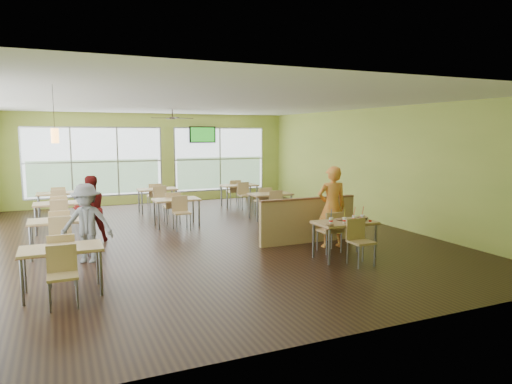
# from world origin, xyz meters

# --- Properties ---
(room) EXTENTS (12.00, 12.04, 3.20)m
(room) POSITION_xyz_m (0.00, 0.00, 1.60)
(room) COLOR black
(room) RESTS_ON ground
(window_bays) EXTENTS (9.24, 10.24, 2.38)m
(window_bays) POSITION_xyz_m (-2.65, 3.08, 1.48)
(window_bays) COLOR white
(window_bays) RESTS_ON room
(main_table) EXTENTS (1.22, 1.52, 0.87)m
(main_table) POSITION_xyz_m (2.00, -3.00, 0.63)
(main_table) COLOR tan
(main_table) RESTS_ON floor
(half_wall_divider) EXTENTS (2.40, 0.14, 1.04)m
(half_wall_divider) POSITION_xyz_m (2.00, -1.55, 0.52)
(half_wall_divider) COLOR tan
(half_wall_divider) RESTS_ON floor
(dining_tables) EXTENTS (6.92, 8.72, 0.87)m
(dining_tables) POSITION_xyz_m (-1.05, 1.71, 0.63)
(dining_tables) COLOR tan
(dining_tables) RESTS_ON floor
(pendant_lights) EXTENTS (0.11, 7.31, 0.86)m
(pendant_lights) POSITION_xyz_m (-3.20, 0.68, 2.45)
(pendant_lights) COLOR #2D2119
(pendant_lights) RESTS_ON ceiling
(ceiling_fan) EXTENTS (1.25, 1.25, 0.29)m
(ceiling_fan) POSITION_xyz_m (-0.00, 3.00, 2.95)
(ceiling_fan) COLOR #2D2119
(ceiling_fan) RESTS_ON ceiling
(tv_backwall) EXTENTS (1.00, 0.07, 0.60)m
(tv_backwall) POSITION_xyz_m (1.80, 5.90, 2.45)
(tv_backwall) COLOR black
(tv_backwall) RESTS_ON wall_back
(man_plaid) EXTENTS (0.72, 0.54, 1.79)m
(man_plaid) POSITION_xyz_m (2.26, -2.12, 0.89)
(man_plaid) COLOR #F54A1B
(man_plaid) RESTS_ON floor
(patron_maroon) EXTENTS (0.88, 0.77, 1.54)m
(patron_maroon) POSITION_xyz_m (-2.54, 0.49, 0.77)
(patron_maroon) COLOR #5D110F
(patron_maroon) RESTS_ON floor
(patron_grey) EXTENTS (1.13, 0.86, 1.54)m
(patron_grey) POSITION_xyz_m (-2.73, -1.24, 0.77)
(patron_grey) COLOR slate
(patron_grey) RESTS_ON floor
(cup_blue) EXTENTS (0.09, 0.09, 0.31)m
(cup_blue) POSITION_xyz_m (1.61, -3.10, 0.81)
(cup_blue) COLOR white
(cup_blue) RESTS_ON main_table
(cup_yellow) EXTENTS (0.08, 0.08, 0.30)m
(cup_yellow) POSITION_xyz_m (1.88, -3.16, 0.81)
(cup_yellow) COLOR white
(cup_yellow) RESTS_ON main_table
(cup_red_near) EXTENTS (0.09, 0.09, 0.32)m
(cup_red_near) POSITION_xyz_m (2.17, -3.07, 0.81)
(cup_red_near) COLOR white
(cup_red_near) RESTS_ON main_table
(cup_red_far) EXTENTS (0.09, 0.09, 0.32)m
(cup_red_far) POSITION_xyz_m (2.35, -3.11, 0.82)
(cup_red_far) COLOR white
(cup_red_far) RESTS_ON main_table
(food_basket) EXTENTS (0.22, 0.22, 0.05)m
(food_basket) POSITION_xyz_m (2.45, -2.97, 0.78)
(food_basket) COLOR black
(food_basket) RESTS_ON main_table
(ketchup_cup) EXTENTS (0.06, 0.06, 0.03)m
(ketchup_cup) POSITION_xyz_m (2.45, -3.22, 0.76)
(ketchup_cup) COLOR #A00A00
(ketchup_cup) RESTS_ON main_table
(wrapper_left) EXTENTS (0.20, 0.19, 0.04)m
(wrapper_left) POSITION_xyz_m (1.48, -3.26, 0.77)
(wrapper_left) COLOR #9D754B
(wrapper_left) RESTS_ON main_table
(wrapper_mid) EXTENTS (0.20, 0.19, 0.04)m
(wrapper_mid) POSITION_xyz_m (1.98, -2.86, 0.77)
(wrapper_mid) COLOR #9D754B
(wrapper_mid) RESTS_ON main_table
(wrapper_right) EXTENTS (0.16, 0.15, 0.04)m
(wrapper_right) POSITION_xyz_m (2.16, -3.23, 0.77)
(wrapper_right) COLOR #9D754B
(wrapper_right) RESTS_ON main_table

